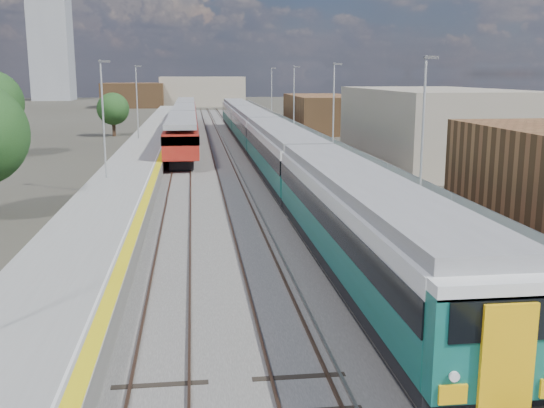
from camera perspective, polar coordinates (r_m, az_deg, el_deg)
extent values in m
plane|color=#47443A|center=(58.58, -2.60, 4.07)|extent=(320.00, 320.00, 0.00)
cube|color=#565451|center=(60.92, -4.91, 4.35)|extent=(10.50, 155.00, 0.06)
cube|color=#4C3323|center=(63.57, -2.26, 4.76)|extent=(0.07, 160.00, 0.14)
cube|color=#4C3323|center=(63.71, -0.96, 4.78)|extent=(0.07, 160.00, 0.14)
cube|color=#4C3323|center=(63.38, -5.42, 4.70)|extent=(0.07, 160.00, 0.14)
cube|color=#4C3323|center=(63.43, -4.12, 4.73)|extent=(0.07, 160.00, 0.14)
cube|color=#4C3323|center=(63.37, -8.60, 4.62)|extent=(0.07, 160.00, 0.14)
cube|color=#4C3323|center=(63.35, -7.29, 4.65)|extent=(0.07, 160.00, 0.14)
cube|color=gray|center=(63.55, -2.56, 4.75)|extent=(0.08, 160.00, 0.10)
cube|color=gray|center=(63.45, -3.82, 4.72)|extent=(0.08, 160.00, 0.10)
cube|color=slate|center=(61.60, 2.10, 4.91)|extent=(4.70, 155.00, 1.00)
cube|color=gray|center=(61.55, 2.10, 5.38)|extent=(4.70, 155.00, 0.03)
cube|color=yellow|center=(61.25, 0.15, 5.37)|extent=(0.40, 155.00, 0.01)
cube|color=gray|center=(61.87, 4.13, 5.94)|extent=(0.06, 155.00, 1.20)
cylinder|color=#9EA0A3|center=(32.04, 13.35, 6.12)|extent=(0.12, 0.12, 7.50)
cube|color=#4C4C4F|center=(32.00, 14.09, 12.63)|extent=(0.70, 0.18, 0.14)
cylinder|color=#9EA0A3|center=(51.21, 5.53, 8.31)|extent=(0.12, 0.12, 7.50)
cube|color=#4C4C4F|center=(51.19, 5.89, 12.39)|extent=(0.70, 0.18, 0.14)
cylinder|color=#9EA0A3|center=(70.84, 1.98, 9.24)|extent=(0.12, 0.12, 7.50)
cube|color=#4C4C4F|center=(70.83, 2.20, 12.20)|extent=(0.70, 0.18, 0.14)
cylinder|color=#9EA0A3|center=(90.63, -0.04, 9.76)|extent=(0.12, 0.12, 7.50)
cube|color=#4C4C4F|center=(90.62, 0.12, 12.07)|extent=(0.70, 0.18, 0.14)
cube|color=slate|center=(60.99, -11.33, 4.62)|extent=(4.30, 155.00, 1.00)
cube|color=gray|center=(60.93, -11.35, 5.10)|extent=(4.30, 155.00, 0.03)
cube|color=yellow|center=(60.82, -9.56, 5.17)|extent=(0.45, 155.00, 0.01)
cube|color=silver|center=(60.83, -9.89, 5.16)|extent=(0.08, 155.00, 0.01)
cylinder|color=#9EA0A3|center=(42.38, -14.89, 7.30)|extent=(0.12, 0.12, 7.50)
cube|color=#4C4C4F|center=(42.26, -14.80, 12.26)|extent=(0.70, 0.18, 0.14)
cylinder|color=#9EA0A3|center=(68.20, -12.00, 8.91)|extent=(0.12, 0.12, 7.50)
cube|color=#4C4C4F|center=(68.12, -11.92, 11.99)|extent=(0.70, 0.18, 0.14)
cube|color=gray|center=(56.92, 14.17, 6.75)|extent=(11.00, 22.00, 6.40)
cube|color=brown|center=(87.83, 4.48, 8.12)|extent=(8.00, 18.00, 4.80)
cube|color=gray|center=(157.97, -6.27, 10.01)|extent=(20.00, 14.00, 7.00)
cube|color=brown|center=(153.57, -12.30, 9.51)|extent=(14.00, 12.00, 5.60)
cube|color=gray|center=(202.37, -19.25, 14.45)|extent=(11.00, 11.00, 40.00)
cube|color=black|center=(23.78, 7.94, -4.93)|extent=(2.89, 20.74, 0.49)
cube|color=#105645|center=(23.55, 7.99, -2.94)|extent=(3.00, 20.74, 1.21)
cube|color=black|center=(23.33, 8.06, -0.66)|extent=(3.06, 20.74, 0.83)
cube|color=silver|center=(23.20, 8.11, 0.93)|extent=(3.00, 20.74, 0.51)
cube|color=gray|center=(23.12, 8.14, 2.02)|extent=(2.66, 20.74, 0.43)
cube|color=black|center=(44.17, 0.84, 2.84)|extent=(2.89, 20.74, 0.49)
cube|color=#105645|center=(44.05, 0.84, 3.93)|extent=(3.00, 20.74, 1.21)
cube|color=black|center=(43.93, 0.85, 5.17)|extent=(3.06, 20.74, 0.83)
cube|color=silver|center=(43.87, 0.85, 6.03)|extent=(3.00, 20.74, 0.51)
cube|color=gray|center=(43.82, 0.85, 6.61)|extent=(2.66, 20.74, 0.43)
cube|color=black|center=(65.11, -1.75, 5.66)|extent=(2.89, 20.74, 0.49)
cube|color=#105645|center=(65.03, -1.76, 6.40)|extent=(3.00, 20.74, 1.21)
cube|color=black|center=(64.95, -1.76, 7.24)|extent=(3.06, 20.74, 0.83)
cube|color=silver|center=(64.90, -1.76, 7.83)|extent=(3.00, 20.74, 0.51)
cube|color=gray|center=(64.88, -1.77, 8.22)|extent=(2.66, 20.74, 0.43)
cube|color=black|center=(86.20, -3.09, 7.10)|extent=(2.89, 20.74, 0.49)
cube|color=#105645|center=(86.14, -3.09, 7.66)|extent=(3.00, 20.74, 1.21)
cube|color=black|center=(86.08, -3.10, 8.30)|extent=(3.06, 20.74, 0.83)
cube|color=silver|center=(86.04, -3.10, 8.74)|extent=(3.00, 20.74, 0.51)
cube|color=gray|center=(86.02, -3.11, 9.03)|extent=(2.66, 20.74, 0.43)
cube|color=#105645|center=(13.93, 19.64, -11.75)|extent=(2.98, 0.64, 2.23)
cube|color=black|center=(13.43, 20.46, -9.76)|extent=(2.45, 0.06, 0.85)
cube|color=#F0AF0F|center=(13.66, 20.36, -12.77)|extent=(1.12, 0.11, 2.23)
cube|color=black|center=(59.04, -8.01, 4.50)|extent=(1.95, 16.59, 0.68)
cube|color=maroon|center=(58.87, -8.05, 6.06)|extent=(2.88, 19.51, 2.05)
cube|color=black|center=(58.82, -8.07, 6.56)|extent=(2.94, 19.51, 0.72)
cube|color=gray|center=(58.74, -8.09, 7.56)|extent=(2.57, 19.51, 0.41)
cube|color=black|center=(78.94, -7.82, 6.27)|extent=(1.95, 16.59, 0.68)
cube|color=maroon|center=(78.81, -7.85, 7.44)|extent=(2.88, 19.51, 2.05)
cube|color=black|center=(78.78, -7.86, 7.81)|extent=(2.94, 19.51, 0.72)
cube|color=gray|center=(78.72, -7.88, 8.56)|extent=(2.57, 19.51, 0.41)
cube|color=black|center=(98.89, -7.70, 7.32)|extent=(1.95, 16.59, 0.68)
cube|color=maroon|center=(98.79, -7.73, 8.26)|extent=(2.88, 19.51, 2.05)
cube|color=black|center=(98.76, -7.74, 8.56)|extent=(2.94, 19.51, 0.72)
cube|color=gray|center=(98.71, -7.75, 9.15)|extent=(2.57, 19.51, 0.41)
cylinder|color=#382619|center=(82.26, -13.98, 6.57)|extent=(0.44, 0.44, 1.89)
sphere|color=#204018|center=(82.10, -14.07, 8.28)|extent=(3.99, 3.99, 3.99)
cylinder|color=#382619|center=(74.40, 11.76, 6.21)|extent=(0.44, 0.44, 1.99)
sphere|color=#204018|center=(74.21, 11.84, 8.21)|extent=(4.21, 4.21, 4.21)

